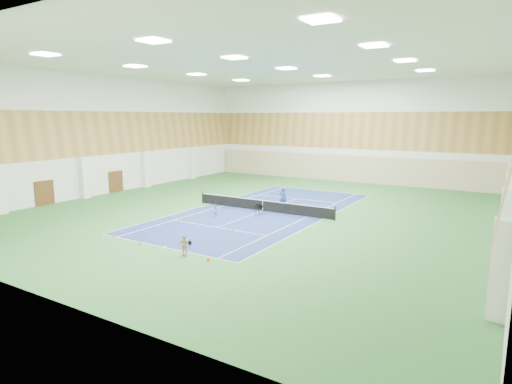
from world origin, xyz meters
TOP-DOWN VIEW (x-y plane):
  - ground at (0.00, 0.00)m, footprint 40.00×40.00m
  - room_shell at (0.00, 0.00)m, footprint 36.00×40.00m
  - wood_cladding at (0.00, 0.00)m, footprint 36.00×40.00m
  - ceiling_light_grid at (0.00, 0.00)m, footprint 21.40×25.40m
  - court_surface at (0.00, 0.00)m, footprint 10.97×23.77m
  - tennis_balls_scatter at (0.00, 0.00)m, footprint 10.57×22.77m
  - tennis_net at (0.00, 0.00)m, footprint 12.80×0.10m
  - back_curtain at (0.00, 19.75)m, footprint 35.40×0.16m
  - door_left_a at (-17.92, -8.00)m, footprint 0.08×1.80m
  - door_left_b at (-17.92, 0.00)m, footprint 0.08×1.80m
  - coach at (0.79, 2.11)m, footprint 0.73×0.58m
  - child_court at (-2.16, -3.63)m, footprint 0.59×0.57m
  - child_apron at (2.21, -12.46)m, footprint 0.74×0.41m
  - ball_cart at (0.44, -1.34)m, footprint 0.54×0.54m
  - cone_svc_a at (-3.51, -6.39)m, footprint 0.19×0.19m
  - cone_svc_b at (-1.57, -6.89)m, footprint 0.17×0.17m
  - cone_svc_c at (1.54, -6.68)m, footprint 0.19×0.19m
  - cone_svc_d at (3.45, -6.36)m, footprint 0.18×0.18m
  - cone_base_a at (-4.33, -11.92)m, footprint 0.19×0.19m
  - cone_base_b at (-1.60, -12.21)m, footprint 0.19×0.19m
  - cone_base_c at (1.27, -11.64)m, footprint 0.23×0.23m
  - cone_base_d at (3.93, -12.48)m, footprint 0.22×0.22m

SIDE VIEW (x-z plane):
  - ground at x=0.00m, z-range 0.00..0.00m
  - court_surface at x=0.00m, z-range 0.00..0.01m
  - tennis_balls_scatter at x=0.00m, z-range 0.01..0.08m
  - cone_svc_b at x=-1.57m, z-range 0.00..0.19m
  - cone_svc_d at x=3.45m, z-range 0.00..0.20m
  - cone_svc_a at x=-3.51m, z-range 0.00..0.21m
  - cone_base_b at x=-1.60m, z-range 0.00..0.21m
  - cone_base_a at x=-4.33m, z-range 0.00..0.21m
  - cone_svc_c at x=1.54m, z-range 0.00..0.21m
  - cone_base_d at x=3.93m, z-range 0.00..0.25m
  - cone_base_c at x=1.27m, z-range 0.00..0.25m
  - ball_cart at x=0.44m, z-range 0.00..0.82m
  - child_court at x=-2.16m, z-range 0.00..0.96m
  - tennis_net at x=0.00m, z-range 0.00..1.10m
  - child_apron at x=2.21m, z-range 0.00..1.19m
  - coach at x=0.79m, z-range 0.00..1.76m
  - door_left_a at x=-17.92m, z-range 0.00..2.20m
  - door_left_b at x=-17.92m, z-range 0.00..2.20m
  - back_curtain at x=0.00m, z-range 0.00..3.20m
  - room_shell at x=0.00m, z-range 0.00..12.00m
  - wood_cladding at x=0.00m, z-range 4.00..12.00m
  - ceiling_light_grid at x=0.00m, z-range 11.89..11.95m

